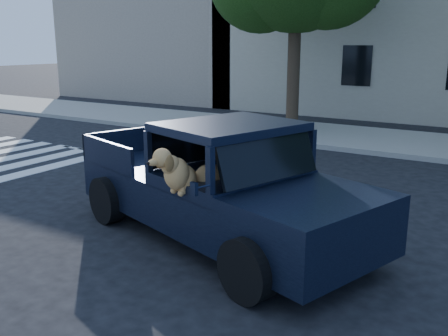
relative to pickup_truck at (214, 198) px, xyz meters
name	(u,v)px	position (x,y,z in m)	size (l,w,h in m)	color
ground	(267,242)	(0.85, 0.24, -0.65)	(120.00, 120.00, 0.00)	black
far_sidewalk	(404,143)	(0.85, 9.44, -0.58)	(60.00, 4.00, 0.15)	gray
lane_stripes	(438,206)	(2.85, 3.64, -0.65)	(21.60, 0.14, 0.01)	silver
building_left	(168,26)	(-14.15, 16.74, 3.35)	(12.00, 6.00, 8.00)	tan
pickup_truck	(214,198)	(0.00, 0.00, 0.00)	(5.79, 3.64, 1.93)	black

